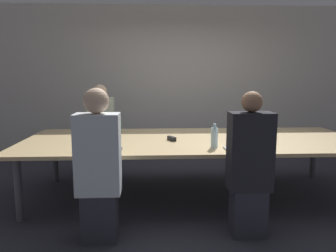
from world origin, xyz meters
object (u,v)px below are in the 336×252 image
at_px(person_near_midright, 249,167).
at_px(cup_far_left, 117,129).
at_px(laptop_near_left, 105,146).
at_px(cup_near_left, 81,147).
at_px(bottle_far_left, 119,126).
at_px(laptop_far_left, 99,126).
at_px(person_far_left, 101,131).
at_px(stapler, 172,139).
at_px(bottle_near_midright, 214,137).
at_px(person_near_left, 98,168).
at_px(laptop_near_midright, 243,144).

relative_size(person_near_midright, cup_far_left, 14.66).
bearing_deg(person_near_midright, laptop_near_left, -14.85).
bearing_deg(laptop_near_left, cup_near_left, -13.38).
distance_m(person_near_midright, bottle_far_left, 2.10).
relative_size(laptop_far_left, bottle_far_left, 1.46).
bearing_deg(person_near_midright, person_far_left, -50.72).
height_order(cup_near_left, stapler, cup_near_left).
bearing_deg(bottle_near_midright, cup_far_left, 138.13).
height_order(cup_far_left, cup_near_left, cup_near_left).
bearing_deg(laptop_near_left, laptop_far_left, -78.50).
bearing_deg(stapler, bottle_far_left, 111.86).
relative_size(person_far_left, bottle_far_left, 6.31).
bearing_deg(person_far_left, bottle_far_left, -57.00).
xyz_separation_m(cup_far_left, stapler, (0.73, -0.65, -0.01)).
xyz_separation_m(laptop_far_left, bottle_far_left, (0.29, -0.10, 0.02)).
bearing_deg(laptop_far_left, person_near_left, -81.39).
bearing_deg(stapler, laptop_far_left, 117.05).
bearing_deg(person_far_left, cup_near_left, -88.73).
distance_m(bottle_far_left, stapler, 0.93).
distance_m(person_near_midright, bottle_near_midright, 0.63).
height_order(person_near_midright, cup_near_left, person_near_midright).
distance_m(person_near_left, cup_near_left, 0.54).
xyz_separation_m(bottle_near_midright, bottle_far_left, (-1.14, 1.02, -0.02)).
height_order(bottle_near_midright, laptop_far_left, bottle_near_midright).
bearing_deg(cup_far_left, person_near_midright, -48.85).
bearing_deg(person_near_left, cup_far_left, -89.72).
bearing_deg(cup_near_left, person_near_left, -61.29).
bearing_deg(person_far_left, bottle_near_midright, -45.99).
bearing_deg(laptop_near_midright, cup_far_left, -40.66).
height_order(person_near_midright, bottle_near_midright, person_near_midright).
xyz_separation_m(laptop_far_left, cup_far_left, (0.25, -0.07, -0.03)).
bearing_deg(laptop_far_left, stapler, -36.01).
bearing_deg(laptop_near_left, person_near_midright, 165.15).
height_order(person_far_left, cup_far_left, person_far_left).
bearing_deg(person_near_midright, bottle_far_left, -48.97).
relative_size(person_near_midright, laptop_far_left, 4.29).
bearing_deg(person_far_left, cup_far_left, -58.18).
bearing_deg(laptop_far_left, cup_near_left, -89.78).
height_order(laptop_near_midright, cup_far_left, laptop_near_midright).
relative_size(laptop_far_left, person_near_left, 0.23).
xyz_separation_m(laptop_near_midright, cup_near_left, (-1.70, 0.06, -0.02)).
distance_m(person_far_left, cup_near_left, 1.64).
bearing_deg(laptop_near_left, person_far_left, -80.02).
relative_size(bottle_near_midright, cup_near_left, 2.72).
bearing_deg(laptop_near_left, bottle_far_left, -90.92).
distance_m(person_far_left, person_near_left, 2.12).
distance_m(bottle_near_midright, laptop_far_left, 1.82).
xyz_separation_m(bottle_near_midright, cup_near_left, (-1.43, -0.12, -0.07)).
bearing_deg(person_near_left, laptop_near_left, -91.02).
bearing_deg(cup_near_left, person_far_left, 91.27).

